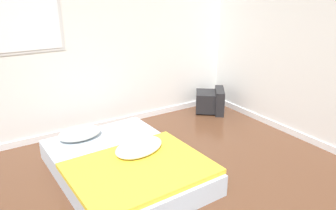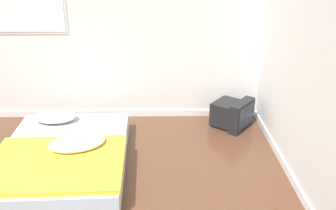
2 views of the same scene
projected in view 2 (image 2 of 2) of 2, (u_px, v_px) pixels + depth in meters
wall_back at (62, 26)px, 4.93m from camera, size 7.72×0.08×2.60m
mattress_bed at (64, 156)px, 4.09m from camera, size 1.41×1.88×0.37m
crt_tv at (233, 114)px, 5.03m from camera, size 0.62×0.62×0.39m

